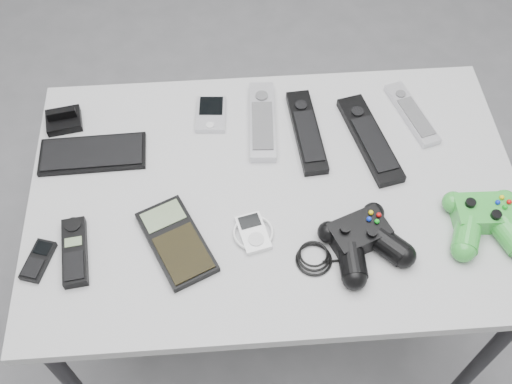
{
  "coord_description": "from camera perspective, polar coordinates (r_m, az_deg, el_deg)",
  "views": [
    {
      "loc": [
        -0.03,
        -0.77,
        1.73
      ],
      "look_at": [
        0.02,
        -0.08,
        0.71
      ],
      "focal_mm": 42.0,
      "sensor_mm": 36.0,
      "label": 1
    }
  ],
  "objects": [
    {
      "name": "mp3_player",
      "position": [
        1.19,
        -0.27,
        -3.88
      ],
      "size": [
        0.1,
        0.1,
        0.02
      ],
      "primitive_type": "cube",
      "rotation": [
        0.0,
        0.0,
        0.23
      ],
      "color": "white",
      "rests_on": "desk"
    },
    {
      "name": "remote_silver_a",
      "position": [
        1.36,
        0.6,
        6.83
      ],
      "size": [
        0.07,
        0.23,
        0.02
      ],
      "primitive_type": "cube",
      "rotation": [
        0.0,
        0.0,
        -0.06
      ],
      "color": "#B7B7BF",
      "rests_on": "desk"
    },
    {
      "name": "floor",
      "position": [
        1.89,
        -0.76,
        -10.28
      ],
      "size": [
        3.5,
        3.5,
        0.0
      ],
      "primitive_type": "plane",
      "color": "slate",
      "rests_on": "ground"
    },
    {
      "name": "pda",
      "position": [
        1.38,
        -4.32,
        7.42
      ],
      "size": [
        0.07,
        0.11,
        0.02
      ],
      "primitive_type": "cube",
      "rotation": [
        0.0,
        0.0,
        -0.07
      ],
      "color": "#B7B7BF",
      "rests_on": "desk"
    },
    {
      "name": "remote_silver_b",
      "position": [
        1.42,
        14.62,
        7.25
      ],
      "size": [
        0.09,
        0.2,
        0.02
      ],
      "primitive_type": "cube",
      "rotation": [
        0.0,
        0.0,
        0.28
      ],
      "color": "#B7B6BD",
      "rests_on": "desk"
    },
    {
      "name": "dock_bracket",
      "position": [
        1.42,
        -17.93,
        6.77
      ],
      "size": [
        0.09,
        0.08,
        0.04
      ],
      "primitive_type": "cube",
      "rotation": [
        0.0,
        0.0,
        0.17
      ],
      "color": "black",
      "rests_on": "desk"
    },
    {
      "name": "desk",
      "position": [
        1.31,
        1.78,
        -1.22
      ],
      "size": [
        1.03,
        0.66,
        0.69
      ],
      "color": "#A3A3A5",
      "rests_on": "floor"
    },
    {
      "name": "calculator",
      "position": [
        1.19,
        -7.6,
        -4.7
      ],
      "size": [
        0.17,
        0.21,
        0.02
      ],
      "primitive_type": "cube",
      "rotation": [
        0.0,
        0.0,
        0.43
      ],
      "color": "black",
      "rests_on": "desk"
    },
    {
      "name": "remote_black_a",
      "position": [
        1.35,
        4.84,
        5.81
      ],
      "size": [
        0.07,
        0.24,
        0.02
      ],
      "primitive_type": "cube",
      "rotation": [
        0.0,
        0.0,
        0.07
      ],
      "color": "black",
      "rests_on": "desk"
    },
    {
      "name": "remote_black_b",
      "position": [
        1.35,
        10.78,
        5.02
      ],
      "size": [
        0.11,
        0.26,
        0.02
      ],
      "primitive_type": "cube",
      "rotation": [
        0.0,
        0.0,
        0.22
      ],
      "color": "black",
      "rests_on": "desk"
    },
    {
      "name": "mobile_phone",
      "position": [
        1.24,
        -20.05,
        -6.14
      ],
      "size": [
        0.06,
        0.1,
        0.01
      ],
      "primitive_type": "cube",
      "rotation": [
        0.0,
        0.0,
        -0.31
      ],
      "color": "black",
      "rests_on": "desk"
    },
    {
      "name": "pda_keyboard",
      "position": [
        1.36,
        -15.28,
        3.56
      ],
      "size": [
        0.23,
        0.1,
        0.01
      ],
      "primitive_type": "cube",
      "rotation": [
        0.0,
        0.0,
        0.03
      ],
      "color": "black",
      "rests_on": "desk"
    },
    {
      "name": "cordless_handset",
      "position": [
        1.22,
        -16.89,
        -5.45
      ],
      "size": [
        0.06,
        0.15,
        0.02
      ],
      "primitive_type": "cube",
      "rotation": [
        0.0,
        0.0,
        0.12
      ],
      "color": "black",
      "rests_on": "desk"
    },
    {
      "name": "controller_green",
      "position": [
        1.27,
        20.97,
        -2.44
      ],
      "size": [
        0.16,
        0.18,
        0.05
      ],
      "primitive_type": null,
      "rotation": [
        0.0,
        0.0,
        -0.03
      ],
      "color": "#27902E",
      "rests_on": "desk"
    },
    {
      "name": "controller_black",
      "position": [
        1.18,
        10.16,
        -4.44
      ],
      "size": [
        0.31,
        0.25,
        0.05
      ],
      "primitive_type": null,
      "rotation": [
        0.0,
        0.0,
        0.37
      ],
      "color": "black",
      "rests_on": "desk"
    }
  ]
}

